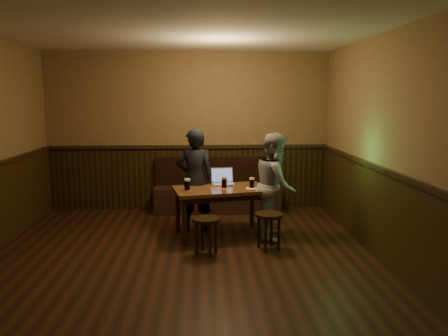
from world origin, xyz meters
The scene contains 12 objects.
room centered at (0.00, 0.22, 1.20)m, with size 5.04×6.04×2.84m.
bench centered at (0.51, 2.75, 0.31)m, with size 2.20×0.50×0.95m.
pub_table centered at (0.51, 1.34, 0.62)m, with size 1.45×1.02×0.71m.
stool_left centered at (0.29, 0.59, 0.38)m, with size 0.46×0.46×0.48m.
stool_right centered at (1.12, 0.72, 0.39)m, with size 0.48×0.48×0.49m.
pint_left centered at (0.04, 1.20, 0.79)m, with size 0.11×0.11×0.17m.
pint_mid centered at (0.56, 1.36, 0.79)m, with size 0.11×0.11×0.16m.
pint_right centered at (0.96, 1.33, 0.78)m, with size 0.10×0.10×0.15m.
laptop centered at (0.56, 1.62, 0.77)m, with size 0.38×0.33×0.24m.
menu centered at (0.99, 1.28, 0.71)m, with size 0.22×0.15×0.00m, color silver.
person_suit centered at (0.14, 1.63, 0.78)m, with size 0.57×0.37×1.55m, color black.
person_grey centered at (1.30, 1.25, 0.76)m, with size 0.74×0.57×1.52m, color gray.
Camera 1 is at (0.26, -4.82, 2.00)m, focal length 35.00 mm.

